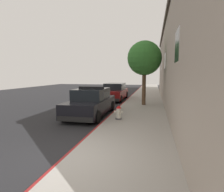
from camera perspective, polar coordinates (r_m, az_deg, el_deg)
name	(u,v)px	position (r m, az deg, el deg)	size (l,w,h in m)	color
ground_plane	(69,105)	(16.40, -12.45, -2.50)	(31.91, 60.00, 0.20)	#232326
sidewalk_pavement	(143,105)	(14.92, 9.00, -2.62)	(3.03, 60.00, 0.15)	#9E9991
curb_painted_edge	(123,104)	(15.09, 3.09, -2.46)	(0.08, 60.00, 0.15)	maroon
storefront_building	(218,62)	(15.16, 28.55, 8.78)	(7.17, 27.13, 6.44)	gray
police_cruiser	(91,103)	(11.36, -6.11, -1.97)	(1.94, 4.84, 1.68)	black
parked_car_silver_ahead	(115,92)	(18.19, 0.83, 1.17)	(1.94, 4.84, 1.56)	maroon
fire_hydrant	(119,112)	(9.76, 1.93, -4.79)	(0.44, 0.40, 0.76)	#4C4C51
street_tree	(144,58)	(14.52, 9.45, 10.77)	(2.47, 2.47, 4.64)	brown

